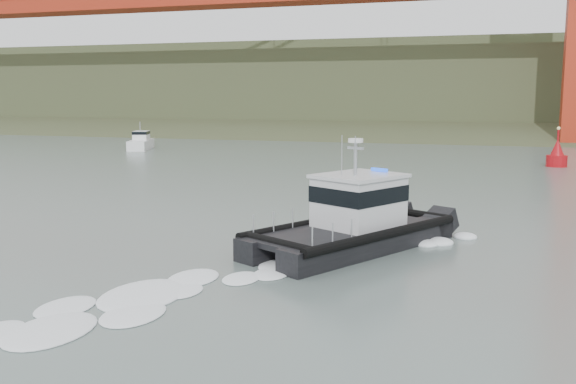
# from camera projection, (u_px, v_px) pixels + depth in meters

# --- Properties ---
(ground) EXTENTS (400.00, 400.00, 0.00)m
(ground) POSITION_uv_depth(u_px,v_px,m) (285.00, 282.00, 24.13)
(ground) COLOR slate
(ground) RESTS_ON ground
(headlands) EXTENTS (500.00, 105.36, 27.12)m
(headlands) POSITION_uv_depth(u_px,v_px,m) (457.00, 95.00, 141.48)
(headlands) COLOR #323C22
(headlands) RESTS_ON ground
(patrol_boat) EXTENTS (8.57, 11.26, 5.20)m
(patrol_boat) POSITION_uv_depth(u_px,v_px,m) (354.00, 220.00, 29.26)
(patrol_boat) COLOR black
(patrol_boat) RESTS_ON ground
(motorboat) EXTENTS (4.29, 7.08, 3.69)m
(motorboat) POSITION_uv_depth(u_px,v_px,m) (141.00, 142.00, 83.09)
(motorboat) COLOR white
(motorboat) RESTS_ON ground
(nav_buoy) EXTENTS (1.99, 1.99, 4.14)m
(nav_buoy) POSITION_uv_depth(u_px,v_px,m) (557.00, 156.00, 62.88)
(nav_buoy) COLOR #A20B11
(nav_buoy) RESTS_ON ground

